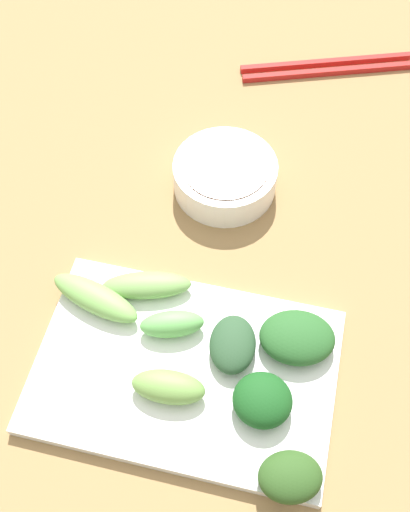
# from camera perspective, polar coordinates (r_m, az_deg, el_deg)

# --- Properties ---
(tabletop) EXTENTS (2.10, 2.10, 0.02)m
(tabletop) POSITION_cam_1_polar(r_m,az_deg,el_deg) (0.66, 0.38, -2.92)
(tabletop) COLOR #987649
(tabletop) RESTS_ON ground
(sauce_bowl) EXTENTS (0.12, 0.12, 0.04)m
(sauce_bowl) POSITION_cam_1_polar(r_m,az_deg,el_deg) (0.71, 1.84, 7.42)
(sauce_bowl) COLOR white
(sauce_bowl) RESTS_ON tabletop
(serving_plate) EXTENTS (0.19, 0.28, 0.01)m
(serving_plate) POSITION_cam_1_polar(r_m,az_deg,el_deg) (0.61, -2.17, -10.35)
(serving_plate) COLOR white
(serving_plate) RESTS_ON tabletop
(broccoli_leafy_0) EXTENTS (0.05, 0.06, 0.03)m
(broccoli_leafy_0) POSITION_cam_1_polar(r_m,az_deg,el_deg) (0.58, 5.27, -12.96)
(broccoli_leafy_0) COLOR #184F1D
(broccoli_leafy_0) RESTS_ON serving_plate
(broccoli_stalk_1) EXTENTS (0.05, 0.09, 0.02)m
(broccoli_stalk_1) POSITION_cam_1_polar(r_m,az_deg,el_deg) (0.63, -5.33, -2.67)
(broccoli_stalk_1) COLOR #77A656
(broccoli_stalk_1) RESTS_ON serving_plate
(broccoli_leafy_2) EXTENTS (0.07, 0.05, 0.02)m
(broccoli_leafy_2) POSITION_cam_1_polar(r_m,az_deg,el_deg) (0.60, 2.54, -8.05)
(broccoli_leafy_2) COLOR #2B4D2F
(broccoli_leafy_2) RESTS_ON serving_plate
(broccoli_leafy_3) EXTENTS (0.06, 0.07, 0.03)m
(broccoli_leafy_3) POSITION_cam_1_polar(r_m,az_deg,el_deg) (0.56, 7.79, -19.35)
(broccoli_leafy_3) COLOR #2D501F
(broccoli_leafy_3) RESTS_ON serving_plate
(broccoli_stalk_4) EXTENTS (0.06, 0.10, 0.02)m
(broccoli_stalk_4) POSITION_cam_1_polar(r_m,az_deg,el_deg) (0.63, -9.99, -3.78)
(broccoli_stalk_4) COLOR #79B557
(broccoli_stalk_4) RESTS_ON serving_plate
(broccoli_leafy_5) EXTENTS (0.07, 0.08, 0.03)m
(broccoli_leafy_5) POSITION_cam_1_polar(r_m,az_deg,el_deg) (0.61, 8.41, -7.37)
(broccoli_leafy_5) COLOR #285C28
(broccoli_leafy_5) RESTS_ON serving_plate
(broccoli_stalk_6) EXTENTS (0.04, 0.07, 0.02)m
(broccoli_stalk_6) POSITION_cam_1_polar(r_m,az_deg,el_deg) (0.58, -3.36, -11.84)
(broccoli_stalk_6) COLOR #74A44D
(broccoli_stalk_6) RESTS_ON serving_plate
(broccoli_stalk_7) EXTENTS (0.05, 0.07, 0.02)m
(broccoli_stalk_7) POSITION_cam_1_polar(r_m,az_deg,el_deg) (0.61, -3.03, -6.23)
(broccoli_stalk_7) COLOR #67B75A
(broccoli_stalk_7) RESTS_ON serving_plate
(chopsticks) EXTENTS (0.10, 0.23, 0.01)m
(chopsticks) POSITION_cam_1_polar(r_m,az_deg,el_deg) (0.88, 11.12, 16.54)
(chopsticks) COLOR red
(chopsticks) RESTS_ON tabletop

